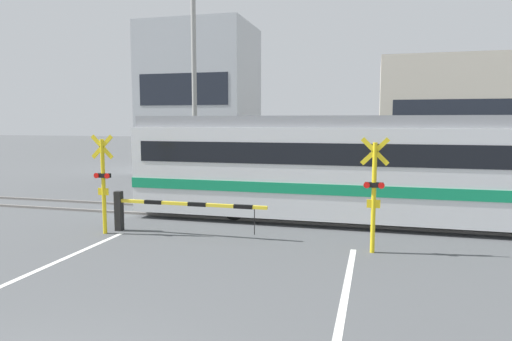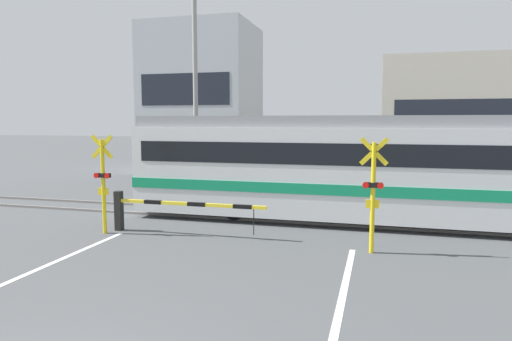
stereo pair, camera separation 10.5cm
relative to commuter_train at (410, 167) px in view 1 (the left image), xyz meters
name	(u,v)px [view 1 (the left image)]	position (x,y,z in m)	size (l,w,h in m)	color
rail_track_near	(254,220)	(-4.71, -0.72, -1.75)	(50.00, 0.10, 0.08)	gray
rail_track_far	(265,211)	(-4.71, 0.72, -1.75)	(50.00, 0.10, 0.08)	gray
commuter_train	(410,167)	(0.00, 0.00, 0.00)	(17.35, 2.66, 3.34)	silver
crossing_barrier_near	(158,207)	(-6.95, -2.92, -1.04)	(4.53, 0.20, 1.15)	black
crossing_barrier_far	(335,186)	(-2.46, 2.72, -1.04)	(4.53, 0.20, 1.15)	black
crossing_signal_left	(103,180)	(-8.39, -3.34, -0.25)	(0.68, 0.15, 2.80)	yellow
crossing_signal_right	(374,190)	(-1.03, -3.34, -0.25)	(0.68, 0.15, 2.80)	yellow
building_left_of_street	(201,99)	(-11.77, 12.60, 2.74)	(6.47, 5.46, 9.04)	#B2B7BC
building_right_of_street	(453,119)	(3.04, 12.60, 1.48)	(7.83, 5.46, 6.53)	beige
utility_pole_streetside	(194,94)	(-9.14, 5.22, 2.61)	(0.22, 0.22, 8.80)	gray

